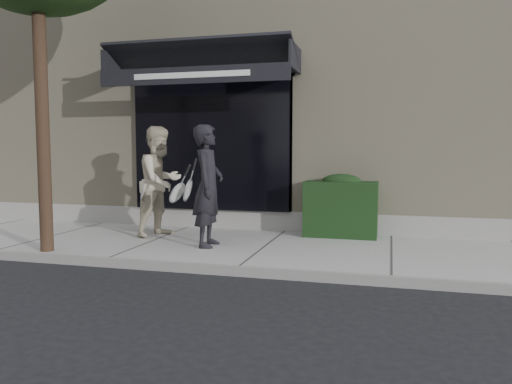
% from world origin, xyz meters
% --- Properties ---
extents(ground, '(80.00, 80.00, 0.00)m').
position_xyz_m(ground, '(0.00, 0.00, 0.00)').
color(ground, black).
rests_on(ground, ground).
extents(sidewalk, '(20.00, 3.00, 0.12)m').
position_xyz_m(sidewalk, '(0.00, 0.00, 0.06)').
color(sidewalk, '#989893').
rests_on(sidewalk, ground).
extents(curb, '(20.00, 0.10, 0.14)m').
position_xyz_m(curb, '(0.00, -1.55, 0.07)').
color(curb, gray).
rests_on(curb, ground).
extents(building_facade, '(14.30, 8.04, 5.64)m').
position_xyz_m(building_facade, '(-0.01, 4.96, 2.74)').
color(building_facade, '#BEB291').
rests_on(building_facade, ground).
extents(hedge, '(1.30, 0.70, 1.14)m').
position_xyz_m(hedge, '(1.10, 1.25, 0.66)').
color(hedge, black).
rests_on(hedge, sidewalk).
extents(pedestrian_front, '(0.78, 0.91, 1.98)m').
position_xyz_m(pedestrian_front, '(-0.90, -0.28, 1.11)').
color(pedestrian_front, black).
rests_on(pedestrian_front, sidewalk).
extents(pedestrian_back, '(1.04, 1.17, 2.00)m').
position_xyz_m(pedestrian_back, '(-2.09, 0.42, 1.12)').
color(pedestrian_back, beige).
rests_on(pedestrian_back, sidewalk).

